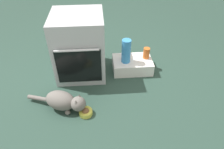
% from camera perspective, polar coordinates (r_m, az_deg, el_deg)
% --- Properties ---
extents(ground, '(8.00, 8.00, 0.00)m').
position_cam_1_polar(ground, '(2.36, -8.54, -4.38)').
color(ground, '#284238').
extents(oven, '(0.58, 0.62, 0.76)m').
position_cam_1_polar(oven, '(2.42, -9.23, 8.05)').
color(oven, '#B7BABF').
rests_on(oven, ground).
extents(pantry_cabinet, '(0.49, 0.33, 0.15)m').
position_cam_1_polar(pantry_cabinet, '(2.60, 5.75, 2.81)').
color(pantry_cabinet, white).
rests_on(pantry_cabinet, ground).
extents(food_bowl, '(0.14, 0.14, 0.08)m').
position_cam_1_polar(food_bowl, '(2.08, -7.48, -10.54)').
color(food_bowl, '#D1D14C').
rests_on(food_bowl, ground).
extents(cat, '(0.64, 0.32, 0.22)m').
position_cam_1_polar(cat, '(2.10, -13.52, -7.36)').
color(cat, slate).
rests_on(cat, ground).
extents(water_bottle, '(0.11, 0.11, 0.30)m').
position_cam_1_polar(water_bottle, '(2.43, 4.05, 6.64)').
color(water_bottle, '#388CD1').
rests_on(water_bottle, pantry_cabinet).
extents(sauce_jar, '(0.08, 0.08, 0.14)m').
position_cam_1_polar(sauce_jar, '(2.57, 9.73, 6.01)').
color(sauce_jar, '#D16023').
rests_on(sauce_jar, pantry_cabinet).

